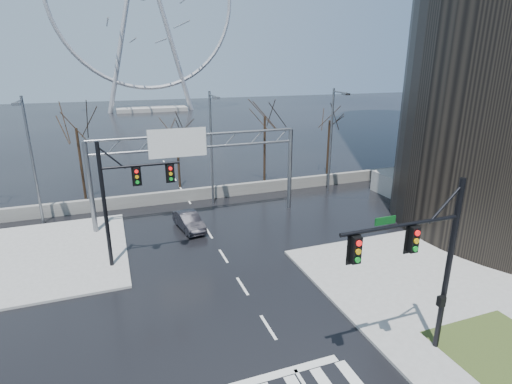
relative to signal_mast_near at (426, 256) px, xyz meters
name	(u,v)px	position (x,y,z in m)	size (l,w,h in m)	color
ground	(268,327)	(-5.14, 4.04, -4.87)	(260.00, 260.00, 0.00)	black
sidewalk_right_ext	(407,271)	(4.86, 6.04, -4.80)	(12.00, 10.00, 0.15)	gray
sidewalk_far	(47,255)	(-16.14, 16.04, -4.80)	(10.00, 12.00, 0.15)	gray
grass_strip	(496,346)	(3.86, -0.96, -4.72)	(5.00, 4.00, 0.02)	#2F3817
barrier_wall	(188,195)	(-5.14, 24.04, -4.32)	(52.00, 0.50, 1.10)	slate
signal_mast_near	(426,256)	(0.00, 0.00, 0.00)	(5.52, 0.41, 8.00)	black
signal_mast_far	(123,192)	(-11.01, 13.00, -0.04)	(4.72, 0.41, 8.00)	black
sign_gantry	(193,158)	(-5.52, 19.00, 0.31)	(16.36, 0.40, 7.60)	slate
streetlight_left	(30,152)	(-17.14, 22.20, 1.01)	(0.50, 2.55, 10.00)	slate
streetlight_mid	(212,140)	(-3.14, 22.20, 1.01)	(0.50, 2.55, 10.00)	slate
streetlight_right	(333,132)	(8.86, 22.20, 1.01)	(0.50, 2.55, 10.00)	slate
tree_left	(77,137)	(-14.14, 27.54, 1.10)	(3.75, 3.75, 7.50)	black
tree_center	(177,138)	(-5.14, 28.54, 0.30)	(3.25, 3.25, 6.50)	black
tree_right	(265,124)	(3.86, 27.54, 1.34)	(3.90, 3.90, 7.80)	black
tree_far_right	(329,127)	(11.86, 28.04, 0.54)	(3.40, 3.40, 6.80)	black
ferris_wheel	(144,3)	(-0.14, 99.04, 21.26)	(45.00, 6.00, 50.91)	gray
car	(189,221)	(-6.38, 17.29, -4.21)	(1.40, 4.02, 1.33)	black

